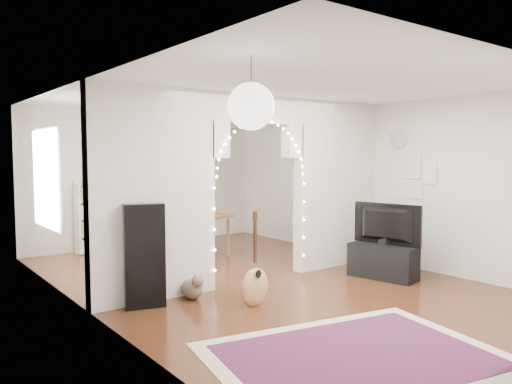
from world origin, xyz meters
TOP-DOWN VIEW (x-y plane):
  - floor at (0.00, 0.00)m, footprint 7.50×7.50m
  - ceiling at (0.00, 0.00)m, footprint 5.00×7.50m
  - wall_back at (0.00, 3.75)m, footprint 5.00×0.02m
  - wall_left at (-2.50, 0.00)m, footprint 0.02×7.50m
  - wall_right at (2.50, 0.00)m, footprint 0.02×7.50m
  - divider_wall at (0.00, 0.00)m, footprint 5.00×0.20m
  - fairy_lights at (0.00, -0.13)m, footprint 1.64×0.04m
  - window at (-2.47, 1.80)m, footprint 0.04×1.20m
  - wall_clock at (2.48, -0.60)m, footprint 0.03×0.31m
  - picture_frames at (2.48, -1.00)m, footprint 0.02×0.50m
  - paper_lantern at (-1.90, -2.40)m, footprint 0.40×0.40m
  - ceiling_fan at (0.00, 2.00)m, footprint 1.10×1.10m
  - area_rug at (-0.99, -2.80)m, footprint 2.96×2.44m
  - guitar_case at (-1.90, -0.25)m, footprint 0.51×0.28m
  - acoustic_guitar at (-0.81, -1.01)m, footprint 0.42×0.28m
  - tabby_cat at (-1.26, -0.28)m, footprint 0.24×0.54m
  - floor_speaker at (1.77, -1.00)m, footprint 0.41×0.37m
  - media_console at (1.55, -1.07)m, footprint 0.58×1.06m
  - tv at (1.55, -1.07)m, footprint 0.34×1.08m
  - bookcase at (-0.88, 3.50)m, footprint 1.33×0.59m
  - dining_table at (0.08, 1.94)m, footprint 1.31×0.98m
  - flower_vase at (0.08, 1.94)m, footprint 0.21×0.21m
  - dining_chair_left at (-1.04, 2.70)m, footprint 0.61×0.62m
  - dining_chair_right at (-0.52, 1.82)m, footprint 0.74×0.75m

SIDE VIEW (x-z plane):
  - floor at x=0.00m, z-range 0.00..0.00m
  - area_rug at x=-0.99m, z-range 0.00..0.02m
  - tabby_cat at x=-1.26m, z-range -0.03..0.33m
  - dining_chair_left at x=-1.04m, z-range 0.00..0.45m
  - media_console at x=1.55m, z-range 0.00..0.50m
  - dining_chair_right at x=-0.52m, z-range 0.00..0.53m
  - acoustic_guitar at x=-0.81m, z-range -0.06..0.92m
  - floor_speaker at x=1.77m, z-range 0.00..0.90m
  - guitar_case at x=-1.90m, z-range 0.00..1.26m
  - bookcase at x=-0.88m, z-range 0.00..1.33m
  - dining_table at x=0.08m, z-range 0.30..1.06m
  - tv at x=1.55m, z-range 0.50..1.12m
  - flower_vase at x=0.08m, z-range 0.76..0.95m
  - wall_back at x=0.00m, z-range 0.00..2.70m
  - wall_left at x=-2.50m, z-range 0.00..2.70m
  - wall_right at x=2.50m, z-range 0.00..2.70m
  - divider_wall at x=0.00m, z-range 0.07..2.77m
  - window at x=-2.47m, z-range 0.80..2.20m
  - picture_frames at x=2.48m, z-range 1.15..1.85m
  - fairy_lights at x=0.00m, z-range 0.75..2.35m
  - wall_clock at x=2.48m, z-range 1.95..2.25m
  - paper_lantern at x=-1.90m, z-range 2.05..2.45m
  - ceiling_fan at x=0.00m, z-range 2.25..2.55m
  - ceiling at x=0.00m, z-range 2.69..2.71m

